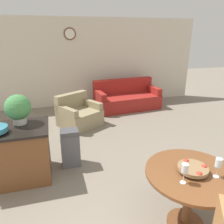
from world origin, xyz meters
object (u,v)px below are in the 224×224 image
Objects in this scene: wine_glass_right at (218,163)px; trash_bin at (70,148)px; dining_table at (190,185)px; couch at (127,99)px; potted_plant at (18,108)px; wine_glass_left at (185,169)px; armchair at (79,115)px; kitchen_island at (13,154)px; fruit_bowl at (193,169)px.

trash_bin is (-1.42, 1.84, -0.59)m from wine_glass_right.
dining_table is 2.11m from trash_bin.
potted_plant is at bearing -140.65° from couch.
wine_glass_left is at bearing 178.71° from wine_glass_right.
wine_glass_right is 0.48× the size of potted_plant.
dining_table is 3.60m from armchair.
trash_bin is (-1.22, 1.70, -0.25)m from dining_table.
couch is 1.68× the size of armchair.
kitchen_island reaches higher than couch.
armchair is at bearing 99.99° from wine_glass_left.
couch reaches higher than trash_bin.
fruit_bowl is 0.28× the size of armchair.
kitchen_island is 0.73m from potted_plant.
wine_glass_right is at bearing -102.73° from couch.
kitchen_island is 0.57× the size of couch.
potted_plant is 1.10m from trash_bin.
kitchen_island is at bearing -135.39° from potted_plant.
dining_table is 0.22m from fruit_bowl.
kitchen_island is 0.92m from trash_bin.
dining_table reaches higher than trash_bin.
wine_glass_left reaches higher than dining_table.
trash_bin is at bearing 125.66° from dining_table.
couch reaches higher than armchair.
kitchen_island is at bearing -154.43° from armchair.
potted_plant is (-1.76, 1.83, 0.22)m from wine_glass_left.
fruit_bowl is 0.29× the size of kitchen_island.
wine_glass_left is 0.34× the size of trash_bin.
wine_glass_right is 0.34× the size of trash_bin.
wine_glass_left is 0.19× the size of armchair.
fruit_bowl is 1.48× the size of wine_glass_right.
armchair is (-1.62, -0.95, -0.03)m from couch.
couch is at bearing 44.80° from kitchen_island.
dining_table is 0.42m from wine_glass_right.
dining_table is 3.12× the size of fruit_bowl.
kitchen_island is (-2.12, 1.55, -0.36)m from fruit_bowl.
couch is at bearing 77.80° from wine_glass_left.
kitchen_island reaches higher than trash_bin.
wine_glass_right reaches higher than dining_table.
wine_glass_left reaches higher than couch.
potted_plant reaches higher than trash_bin.
wine_glass_left is at bearing -107.66° from couch.
fruit_bowl is at bearing -105.48° from couch.
wine_glass_right is (0.20, -0.14, 0.12)m from fruit_bowl.
wine_glass_right is 2.40m from trash_bin.
potted_plant reaches higher than armchair.
couch reaches higher than fruit_bowl.
potted_plant reaches higher than fruit_bowl.
wine_glass_left and wine_glass_right have the same top height.
fruit_bowl reaches higher than dining_table.
wine_glass_left reaches higher than trash_bin.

